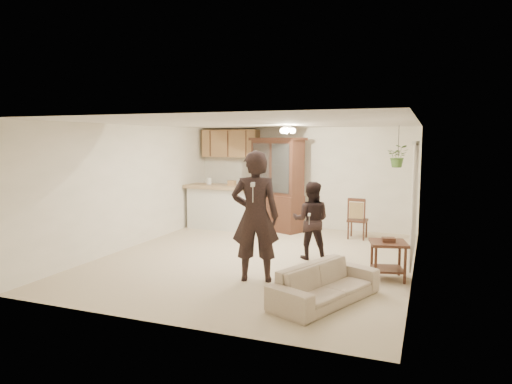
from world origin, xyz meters
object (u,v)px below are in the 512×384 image
(side_table, at_px, (388,260))
(chair_bar, at_px, (203,215))
(chair_hutch_right, at_px, (357,227))
(adult, at_px, (255,224))
(child, at_px, (311,223))
(sofa, at_px, (326,276))
(chair_hutch_left, at_px, (253,215))
(china_hutch, at_px, (277,185))

(side_table, xyz_separation_m, chair_bar, (-4.82, 2.97, -0.05))
(chair_hutch_right, bearing_deg, chair_bar, 0.84)
(adult, bearing_deg, child, -123.78)
(chair_bar, bearing_deg, chair_hutch_right, -24.72)
(sofa, height_order, side_table, sofa)
(sofa, relative_size, side_table, 2.79)
(sofa, height_order, chair_bar, chair_bar)
(chair_bar, height_order, chair_hutch_left, chair_hutch_left)
(child, xyz_separation_m, chair_hutch_right, (0.55, 2.06, -0.41))
(china_hutch, height_order, side_table, china_hutch)
(child, height_order, side_table, child)
(child, distance_m, chair_hutch_left, 3.40)
(adult, distance_m, chair_hutch_right, 3.86)
(china_hutch, bearing_deg, adult, -53.22)
(side_table, bearing_deg, sofa, -117.26)
(chair_bar, bearing_deg, sofa, -69.55)
(adult, xyz_separation_m, side_table, (1.94, 0.81, -0.59))
(adult, relative_size, chair_hutch_right, 1.94)
(child, height_order, chair_bar, child)
(china_hutch, bearing_deg, sofa, -40.83)
(child, relative_size, side_table, 2.01)
(chair_hutch_right, bearing_deg, sofa, 95.16)
(sofa, distance_m, chair_bar, 5.97)
(sofa, distance_m, china_hutch, 5.05)
(sofa, distance_m, side_table, 1.53)
(chair_bar, bearing_deg, chair_hutch_left, -3.79)
(adult, bearing_deg, china_hutch, -93.44)
(chair_bar, bearing_deg, child, -55.91)
(chair_bar, bearing_deg, side_table, -54.72)
(sofa, height_order, child, child)
(adult, xyz_separation_m, chair_hutch_left, (-1.68, 4.20, -0.62))
(adult, distance_m, china_hutch, 4.06)
(child, xyz_separation_m, china_hutch, (-1.43, 2.34, 0.43))
(sofa, height_order, chair_hutch_right, chair_hutch_right)
(china_hutch, bearing_deg, child, -35.18)
(sofa, distance_m, chair_hutch_left, 5.57)
(chair_hutch_left, bearing_deg, child, -36.93)
(chair_hutch_left, bearing_deg, adult, -55.02)
(china_hutch, height_order, chair_hutch_right, china_hutch)
(child, relative_size, chair_bar, 1.41)
(child, height_order, china_hutch, china_hutch)
(chair_bar, xyz_separation_m, chair_hutch_right, (3.92, -0.11, -0.01))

